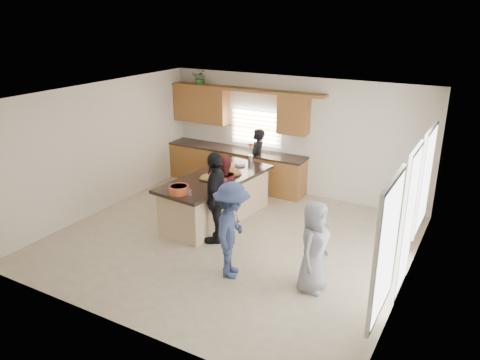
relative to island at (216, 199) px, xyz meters
The scene contains 18 objects.
floor 1.13m from the island, 43.59° to the right, with size 6.50×6.50×0.00m, color beige.
room_shell 1.78m from the island, 43.59° to the right, with size 6.52×6.02×2.81m.
back_cabinetry 2.19m from the island, 109.55° to the left, with size 4.08×0.66×2.46m.
right_wall_glazing 4.16m from the island, 12.06° to the right, with size 0.06×4.00×2.25m.
island is the anchor object (origin of this frame).
platter_front 0.56m from the island, 104.12° to the right, with size 0.39×0.39×0.16m.
platter_mid 0.64m from the island, 60.58° to the left, with size 0.45×0.45×0.18m.
platter_back 0.83m from the island, 102.82° to the left, with size 0.41×0.41×0.17m.
salad_bowl 1.27m from the island, 95.74° to the right, with size 0.38×0.38×0.15m.
clear_cup 1.25m from the island, 83.29° to the right, with size 0.08×0.08×0.11m, color white.
plate_stack 1.05m from the island, 86.07° to the left, with size 0.22×0.22×0.05m, color #AB88C6.
flower_vase 1.45m from the island, 83.03° to the left, with size 0.14×0.14×0.44m.
potted_plant 3.49m from the island, 129.64° to the left, with size 0.39×0.34×0.43m, color #376D2B.
woman_left_back 1.91m from the island, 90.56° to the left, with size 0.57×0.37×1.56m, color black.
woman_left_mid 0.39m from the island, 25.90° to the right, with size 0.72×0.56×1.47m, color maroon.
woman_left_front 1.07m from the island, 57.71° to the right, with size 1.04×0.43×1.78m, color black.
woman_right_back 2.31m from the island, 51.31° to the right, with size 1.07×0.61×1.65m, color navy.
woman_right_front 3.15m from the island, 28.84° to the right, with size 0.73×0.48×1.50m, color gray.
Camera 1 is at (4.17, -6.99, 4.22)m, focal length 35.00 mm.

